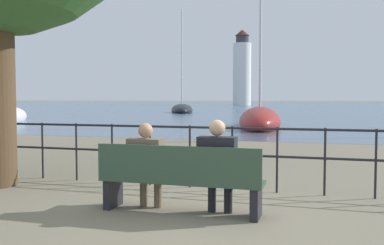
{
  "coord_description": "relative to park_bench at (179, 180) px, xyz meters",
  "views": [
    {
      "loc": [
        1.74,
        -5.27,
        1.48
      ],
      "look_at": [
        0.0,
        0.5,
        1.16
      ],
      "focal_mm": 40.0,
      "sensor_mm": 36.0,
      "label": 1
    }
  ],
  "objects": [
    {
      "name": "sailboat_2",
      "position": [
        -1.38,
        17.71,
        -0.11
      ],
      "size": [
        3.34,
        8.35,
        8.8
      ],
      "rotation": [
        0.0,
        0.0,
        0.15
      ],
      "color": "maroon",
      "rests_on": "ground_plane"
    },
    {
      "name": "seated_person_right",
      "position": [
        0.49,
        0.08,
        0.23
      ],
      "size": [
        0.48,
        0.35,
        1.23
      ],
      "color": "black",
      "rests_on": "ground_plane"
    },
    {
      "name": "promenade_railing",
      "position": [
        0.0,
        1.64,
        0.25
      ],
      "size": [
        12.38,
        0.04,
        1.05
      ],
      "color": "black",
      "rests_on": "ground_plane"
    },
    {
      "name": "harbor_lighthouse",
      "position": [
        -17.67,
        103.54,
        8.51
      ],
      "size": [
        4.59,
        4.59,
        19.25
      ],
      "color": "white",
      "rests_on": "ground_plane"
    },
    {
      "name": "sailboat_3",
      "position": [
        -13.4,
        41.04,
        -0.12
      ],
      "size": [
        5.06,
        8.75,
        12.11
      ],
      "rotation": [
        0.0,
        0.0,
        0.33
      ],
      "color": "black",
      "rests_on": "ground_plane"
    },
    {
      "name": "ground_plane",
      "position": [
        0.0,
        0.07,
        -0.45
      ],
      "size": [
        1000.0,
        1000.0,
        0.0
      ],
      "primitive_type": "plane",
      "color": "#7A705B"
    },
    {
      "name": "harbor_water",
      "position": [
        0.0,
        159.84,
        -0.44
      ],
      "size": [
        600.0,
        300.0,
        0.01
      ],
      "color": "#47607A",
      "rests_on": "ground_plane"
    },
    {
      "name": "park_bench",
      "position": [
        0.0,
        0.0,
        0.0
      ],
      "size": [
        2.17,
        0.45,
        0.9
      ],
      "color": "#334C38",
      "rests_on": "ground_plane"
    },
    {
      "name": "sailboat_1",
      "position": [
        -18.3,
        18.69,
        -0.07
      ],
      "size": [
        3.9,
        6.22,
        12.31
      ],
      "rotation": [
        0.0,
        0.0,
        0.41
      ],
      "color": "silver",
      "rests_on": "ground_plane"
    },
    {
      "name": "seated_person_left",
      "position": [
        -0.49,
        0.08,
        0.2
      ],
      "size": [
        0.47,
        0.35,
        1.17
      ],
      "color": "brown",
      "rests_on": "ground_plane"
    }
  ]
}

